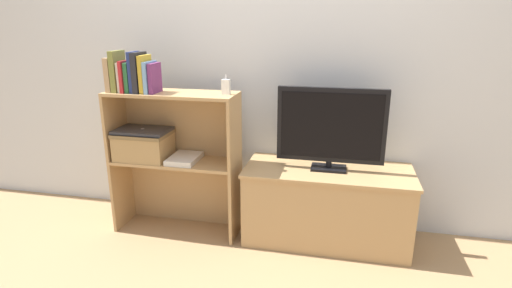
# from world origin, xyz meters

# --- Properties ---
(ground_plane) EXTENTS (16.00, 16.00, 0.00)m
(ground_plane) POSITION_xyz_m (0.00, 0.00, 0.00)
(ground_plane) COLOR #A37F56
(wall_back) EXTENTS (10.00, 0.05, 2.40)m
(wall_back) POSITION_xyz_m (0.00, 0.49, 1.20)
(wall_back) COLOR silver
(wall_back) RESTS_ON ground_plane
(tv_stand) EXTENTS (1.07, 0.47, 0.50)m
(tv_stand) POSITION_xyz_m (0.46, 0.23, 0.25)
(tv_stand) COLOR tan
(tv_stand) RESTS_ON ground_plane
(tv) EXTENTS (0.67, 0.14, 0.52)m
(tv) POSITION_xyz_m (0.46, 0.23, 0.78)
(tv) COLOR black
(tv) RESTS_ON tv_stand
(bookshelf_lower_tier) EXTENTS (0.85, 0.29, 0.51)m
(bookshelf_lower_tier) POSITION_xyz_m (-0.55, 0.21, 0.32)
(bookshelf_lower_tier) COLOR tan
(bookshelf_lower_tier) RESTS_ON ground_plane
(bookshelf_upper_tier) EXTENTS (0.85, 0.29, 0.46)m
(bookshelf_upper_tier) POSITION_xyz_m (-0.55, 0.20, 0.80)
(bookshelf_upper_tier) COLOR tan
(bookshelf_upper_tier) RESTS_ON bookshelf_lower_tier
(book_tan) EXTENTS (0.04, 0.14, 0.22)m
(book_tan) POSITION_xyz_m (-0.93, 0.10, 1.08)
(book_tan) COLOR tan
(book_tan) RESTS_ON bookshelf_upper_tier
(book_olive) EXTENTS (0.03, 0.15, 0.26)m
(book_olive) POSITION_xyz_m (-0.89, 0.10, 1.10)
(book_olive) COLOR olive
(book_olive) RESTS_ON bookshelf_upper_tier
(book_ivory) EXTENTS (0.02, 0.13, 0.19)m
(book_ivory) POSITION_xyz_m (-0.86, 0.10, 1.06)
(book_ivory) COLOR silver
(book_ivory) RESTS_ON bookshelf_upper_tier
(book_crimson) EXTENTS (0.02, 0.16, 0.20)m
(book_crimson) POSITION_xyz_m (-0.83, 0.10, 1.07)
(book_crimson) COLOR #B22328
(book_crimson) RESTS_ON bookshelf_upper_tier
(book_forest) EXTENTS (0.03, 0.14, 0.19)m
(book_forest) POSITION_xyz_m (-0.80, 0.10, 1.06)
(book_forest) COLOR #286638
(book_forest) RESTS_ON bookshelf_upper_tier
(book_navy) EXTENTS (0.02, 0.13, 0.25)m
(book_navy) POSITION_xyz_m (-0.78, 0.10, 1.10)
(book_navy) COLOR navy
(book_navy) RESTS_ON bookshelf_upper_tier
(book_charcoal) EXTENTS (0.04, 0.16, 0.25)m
(book_charcoal) POSITION_xyz_m (-0.74, 0.10, 1.10)
(book_charcoal) COLOR #232328
(book_charcoal) RESTS_ON bookshelf_upper_tier
(book_mustard) EXTENTS (0.03, 0.14, 0.23)m
(book_mustard) POSITION_xyz_m (-0.70, 0.10, 1.09)
(book_mustard) COLOR gold
(book_mustard) RESTS_ON bookshelf_upper_tier
(book_skyblue) EXTENTS (0.03, 0.16, 0.20)m
(book_skyblue) POSITION_xyz_m (-0.67, 0.10, 1.07)
(book_skyblue) COLOR #709ECC
(book_skyblue) RESTS_ON bookshelf_upper_tier
(book_plum) EXTENTS (0.03, 0.14, 0.19)m
(book_plum) POSITION_xyz_m (-0.64, 0.10, 1.06)
(book_plum) COLOR #6B2D66
(book_plum) RESTS_ON bookshelf_upper_tier
(baby_monitor) EXTENTS (0.05, 0.03, 0.12)m
(baby_monitor) POSITION_xyz_m (-0.19, 0.15, 1.02)
(baby_monitor) COLOR white
(baby_monitor) RESTS_ON bookshelf_upper_tier
(storage_basket_left) EXTENTS (0.35, 0.26, 0.19)m
(storage_basket_left) POSITION_xyz_m (-0.77, 0.13, 0.62)
(storage_basket_left) COLOR tan
(storage_basket_left) RESTS_ON bookshelf_lower_tier
(laptop) EXTENTS (0.35, 0.23, 0.02)m
(laptop) POSITION_xyz_m (-0.77, 0.13, 0.71)
(laptop) COLOR #2D2D33
(laptop) RESTS_ON storage_basket_left
(magazine_stack) EXTENTS (0.18, 0.25, 0.03)m
(magazine_stack) POSITION_xyz_m (-0.48, 0.14, 0.53)
(magazine_stack) COLOR silver
(magazine_stack) RESTS_ON bookshelf_lower_tier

